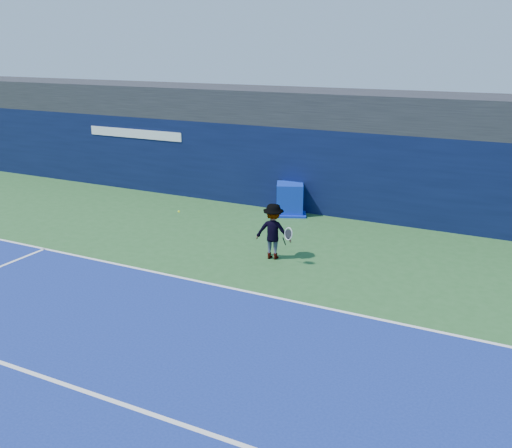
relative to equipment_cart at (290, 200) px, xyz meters
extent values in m
plane|color=#295C29|center=(0.01, -9.67, -0.50)|extent=(80.00, 80.00, 0.00)
cube|color=white|center=(0.01, -6.67, -0.50)|extent=(24.00, 0.10, 0.01)
cube|color=white|center=(0.01, -11.67, -0.50)|extent=(24.00, 0.10, 0.01)
cube|color=black|center=(0.01, 1.83, 3.10)|extent=(36.00, 3.00, 1.20)
cube|color=black|center=(0.01, 0.83, 1.00)|extent=(36.00, 1.00, 3.00)
cube|color=white|center=(-6.99, 0.32, 1.85)|extent=(4.50, 0.04, 0.35)
cube|color=#0C29B0|center=(0.00, 0.00, 0.05)|extent=(1.21, 1.21, 1.11)
cube|color=#0D24BB|center=(0.00, 0.00, -0.47)|extent=(1.51, 1.51, 0.07)
imported|color=silver|center=(1.35, -4.27, 0.29)|extent=(1.10, 0.74, 1.59)
cylinder|color=black|center=(1.80, -4.52, 0.15)|extent=(0.08, 0.14, 0.25)
torus|color=silver|center=(1.94, -4.57, 0.40)|extent=(0.29, 0.16, 0.28)
cylinder|color=black|center=(1.94, -4.57, 0.40)|extent=(0.24, 0.13, 0.24)
sphere|color=#E2FC1C|center=(-1.68, -4.45, 0.51)|extent=(0.06, 0.06, 0.06)
camera|label=1|loc=(7.73, -17.99, 5.28)|focal=40.00mm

